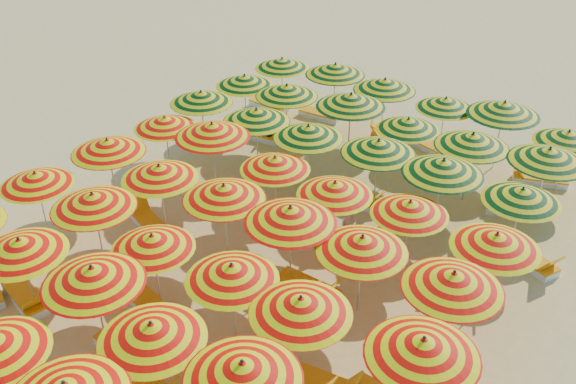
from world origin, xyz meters
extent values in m
plane|color=#EAB868|center=(0.00, 0.00, 0.00)|extent=(120.00, 120.00, 0.00)
cylinder|color=silver|center=(-1.03, -7.72, 1.03)|extent=(0.04, 0.04, 2.07)
sphere|color=black|center=(1.14, -7.73, 2.33)|extent=(0.07, 0.07, 0.07)
cylinder|color=silver|center=(-3.28, -5.57, 1.07)|extent=(0.04, 0.04, 2.15)
cone|color=#EC6C00|center=(-3.28, -5.57, 2.00)|extent=(2.41, 2.41, 0.41)
sphere|color=black|center=(-3.28, -5.57, 2.24)|extent=(0.07, 0.07, 0.07)
cylinder|color=silver|center=(-0.96, -5.38, 1.13)|extent=(0.04, 0.04, 2.27)
cone|color=#EC6C00|center=(-0.96, -5.38, 2.12)|extent=(2.49, 2.49, 0.43)
sphere|color=black|center=(-0.96, -5.38, 2.37)|extent=(0.08, 0.08, 0.08)
cylinder|color=silver|center=(1.23, -5.79, 1.09)|extent=(0.04, 0.04, 2.17)
cone|color=#EC6C00|center=(1.23, -5.79, 2.03)|extent=(2.80, 2.80, 0.41)
sphere|color=black|center=(1.23, -5.79, 2.26)|extent=(0.07, 0.07, 0.07)
cone|color=#EC6C00|center=(3.33, -5.59, 2.08)|extent=(2.68, 2.68, 0.43)
sphere|color=black|center=(3.33, -5.59, 2.33)|extent=(0.07, 0.07, 0.07)
cylinder|color=silver|center=(-5.79, -3.35, 1.01)|extent=(0.04, 0.04, 2.03)
cone|color=#EC6C00|center=(-5.79, -3.35, 1.89)|extent=(2.34, 2.34, 0.39)
sphere|color=black|center=(-5.79, -3.35, 2.11)|extent=(0.07, 0.07, 0.07)
cylinder|color=silver|center=(-3.37, -3.35, 1.11)|extent=(0.04, 0.04, 2.22)
cone|color=#EC6C00|center=(-3.37, -3.35, 2.07)|extent=(2.35, 2.35, 0.42)
sphere|color=black|center=(-3.37, -3.35, 2.31)|extent=(0.07, 0.07, 0.07)
cylinder|color=silver|center=(-1.04, -3.57, 1.01)|extent=(0.04, 0.04, 2.03)
cone|color=#EC6C00|center=(-1.04, -3.57, 1.89)|extent=(2.27, 2.27, 0.39)
sphere|color=black|center=(-1.04, -3.57, 2.11)|extent=(0.07, 0.07, 0.07)
cylinder|color=silver|center=(1.28, -3.43, 1.06)|extent=(0.04, 0.04, 2.11)
cone|color=#EC6C00|center=(1.28, -3.43, 1.97)|extent=(2.71, 2.71, 0.40)
sphere|color=black|center=(1.28, -3.43, 2.20)|extent=(0.07, 0.07, 0.07)
cylinder|color=silver|center=(3.17, -3.50, 1.09)|extent=(0.04, 0.04, 2.17)
cone|color=#EC6C00|center=(3.17, -3.50, 2.03)|extent=(2.20, 2.20, 0.41)
sphere|color=black|center=(3.17, -3.50, 2.27)|extent=(0.07, 0.07, 0.07)
cylinder|color=silver|center=(5.72, -3.18, 1.12)|extent=(0.04, 0.04, 2.24)
cone|color=#EC6C00|center=(5.72, -3.18, 2.09)|extent=(2.88, 2.88, 0.43)
sphere|color=black|center=(5.72, -3.18, 2.33)|extent=(0.07, 0.07, 0.07)
cylinder|color=silver|center=(-5.40, -1.10, 1.11)|extent=(0.04, 0.04, 2.22)
cone|color=#EC6C00|center=(-5.40, -1.10, 2.07)|extent=(2.81, 2.81, 0.42)
sphere|color=black|center=(-5.40, -1.10, 2.31)|extent=(0.07, 0.07, 0.07)
cylinder|color=silver|center=(-3.14, -1.24, 1.08)|extent=(0.04, 0.04, 2.15)
cone|color=#EC6C00|center=(-3.14, -1.24, 2.01)|extent=(2.39, 2.39, 0.41)
sphere|color=black|center=(-3.14, -1.24, 2.24)|extent=(0.07, 0.07, 0.07)
cylinder|color=silver|center=(-0.91, -1.10, 1.11)|extent=(0.04, 0.04, 2.22)
cone|color=#EC6C00|center=(-0.91, -1.10, 2.07)|extent=(2.80, 2.80, 0.42)
sphere|color=black|center=(-0.91, -1.10, 2.32)|extent=(0.07, 0.07, 0.07)
cylinder|color=silver|center=(1.18, -1.06, 1.16)|extent=(0.04, 0.04, 2.31)
cone|color=#EC6C00|center=(1.18, -1.06, 2.16)|extent=(2.95, 2.95, 0.44)
sphere|color=black|center=(1.18, -1.06, 2.41)|extent=(0.08, 0.08, 0.08)
cylinder|color=silver|center=(3.14, -0.96, 1.10)|extent=(0.04, 0.04, 2.19)
cone|color=#EC6C00|center=(3.14, -0.96, 2.05)|extent=(2.68, 2.68, 0.42)
sphere|color=black|center=(3.14, -0.96, 2.29)|extent=(0.07, 0.07, 0.07)
cylinder|color=silver|center=(5.40, -1.02, 1.12)|extent=(0.04, 0.04, 2.23)
cone|color=#EC6C00|center=(5.40, -1.02, 2.08)|extent=(2.94, 2.94, 0.42)
sphere|color=black|center=(5.40, -1.02, 2.33)|extent=(0.07, 0.07, 0.07)
cylinder|color=silver|center=(-5.44, 1.29, 1.01)|extent=(0.04, 0.04, 2.03)
cone|color=#EC6C00|center=(-5.44, 1.29, 1.89)|extent=(2.17, 2.17, 0.39)
sphere|color=black|center=(-5.44, 1.29, 2.12)|extent=(0.07, 0.07, 0.07)
cylinder|color=silver|center=(-3.44, 1.33, 1.16)|extent=(0.04, 0.04, 2.33)
cone|color=#EC6C00|center=(-3.44, 1.33, 2.17)|extent=(2.74, 2.74, 0.44)
sphere|color=black|center=(-3.44, 1.33, 2.43)|extent=(0.08, 0.08, 0.08)
cylinder|color=silver|center=(-0.93, 1.16, 1.02)|extent=(0.04, 0.04, 2.05)
cone|color=#EC6C00|center=(-0.93, 1.16, 1.91)|extent=(2.51, 2.51, 0.39)
sphere|color=black|center=(-0.93, 1.16, 2.13)|extent=(0.07, 0.07, 0.07)
cylinder|color=silver|center=(1.23, 0.93, 1.04)|extent=(0.04, 0.04, 2.07)
cone|color=#EC6C00|center=(1.23, 0.93, 1.94)|extent=(2.60, 2.60, 0.40)
sphere|color=black|center=(1.23, 0.93, 2.16)|extent=(0.07, 0.07, 0.07)
cylinder|color=silver|center=(3.27, 1.29, 1.02)|extent=(0.04, 0.04, 2.03)
cone|color=#EC6C00|center=(3.27, 1.29, 1.90)|extent=(2.08, 2.08, 0.39)
sphere|color=black|center=(3.27, 1.29, 2.12)|extent=(0.07, 0.07, 0.07)
cylinder|color=silver|center=(5.61, 1.04, 1.06)|extent=(0.04, 0.04, 2.13)
cone|color=#EC6C00|center=(5.61, 1.04, 1.99)|extent=(2.40, 2.40, 0.41)
sphere|color=black|center=(5.61, 1.04, 2.22)|extent=(0.07, 0.07, 0.07)
cylinder|color=silver|center=(-5.62, 3.25, 1.09)|extent=(0.04, 0.04, 2.19)
cone|color=#736F05|center=(-5.62, 3.25, 2.04)|extent=(2.63, 2.63, 0.42)
sphere|color=black|center=(-5.62, 3.25, 2.28)|extent=(0.07, 0.07, 0.07)
cylinder|color=silver|center=(-3.13, 3.15, 1.11)|extent=(0.04, 0.04, 2.22)
cone|color=#736F05|center=(-3.13, 3.15, 2.07)|extent=(2.55, 2.55, 0.42)
sphere|color=black|center=(-3.13, 3.15, 2.31)|extent=(0.07, 0.07, 0.07)
cylinder|color=silver|center=(-1.12, 3.16, 1.10)|extent=(0.04, 0.04, 2.19)
cone|color=#736F05|center=(-1.12, 3.16, 2.05)|extent=(2.49, 2.49, 0.42)
sphere|color=black|center=(-1.12, 3.16, 2.29)|extent=(0.07, 0.07, 0.07)
cylinder|color=silver|center=(1.16, 3.45, 1.12)|extent=(0.04, 0.04, 2.24)
cone|color=#736F05|center=(1.16, 3.45, 2.09)|extent=(2.42, 2.42, 0.43)
sphere|color=black|center=(1.16, 3.45, 2.34)|extent=(0.07, 0.07, 0.07)
cylinder|color=silver|center=(3.23, 3.37, 1.14)|extent=(0.04, 0.04, 2.29)
cone|color=#736F05|center=(3.23, 3.37, 2.13)|extent=(2.35, 2.35, 0.44)
sphere|color=black|center=(3.23, 3.37, 2.38)|extent=(0.08, 0.08, 0.08)
cylinder|color=silver|center=(5.42, 3.51, 1.03)|extent=(0.04, 0.04, 2.07)
cone|color=#736F05|center=(5.42, 3.51, 1.93)|extent=(2.48, 2.48, 0.39)
sphere|color=black|center=(5.42, 3.51, 2.16)|extent=(0.07, 0.07, 0.07)
cylinder|color=silver|center=(-5.44, 5.40, 1.07)|extent=(0.04, 0.04, 2.14)
cone|color=#736F05|center=(-5.44, 5.40, 1.99)|extent=(2.31, 2.31, 0.41)
sphere|color=black|center=(-5.44, 5.40, 2.23)|extent=(0.07, 0.07, 0.07)
cylinder|color=silver|center=(-3.52, 5.38, 1.11)|extent=(0.04, 0.04, 2.22)
cone|color=#736F05|center=(-3.52, 5.38, 2.07)|extent=(2.81, 2.81, 0.42)
sphere|color=black|center=(-3.52, 5.38, 2.31)|extent=(0.07, 0.07, 0.07)
cylinder|color=silver|center=(-1.11, 5.69, 1.18)|extent=(0.04, 0.04, 2.36)
cone|color=#736F05|center=(-1.11, 5.69, 2.20)|extent=(2.84, 2.84, 0.45)
sphere|color=black|center=(-1.11, 5.69, 2.46)|extent=(0.08, 0.08, 0.08)
cylinder|color=silver|center=(1.01, 5.74, 1.01)|extent=(0.04, 0.04, 2.03)
cone|color=#736F05|center=(1.01, 5.74, 1.89)|extent=(2.66, 2.66, 0.39)
sphere|color=black|center=(1.01, 5.74, 2.12)|extent=(0.07, 0.07, 0.07)
cylinder|color=silver|center=(3.26, 5.44, 1.13)|extent=(0.04, 0.04, 2.25)
cone|color=#736F05|center=(3.26, 5.44, 2.10)|extent=(2.81, 2.81, 0.43)
sphere|color=black|center=(3.26, 5.44, 2.35)|extent=(0.08, 0.08, 0.08)
cylinder|color=silver|center=(5.42, 5.74, 1.14)|extent=(0.04, 0.04, 2.28)
cone|color=#736F05|center=(5.42, 5.74, 2.13)|extent=(2.39, 2.39, 0.44)
sphere|color=black|center=(5.42, 5.74, 2.38)|extent=(0.08, 0.08, 0.08)
cylinder|color=silver|center=(-5.37, 7.65, 1.07)|extent=(0.04, 0.04, 2.13)
cone|color=#736F05|center=(-5.37, 7.65, 1.99)|extent=(2.36, 2.36, 0.41)
sphere|color=black|center=(-5.37, 7.65, 2.23)|extent=(0.07, 0.07, 0.07)
cylinder|color=silver|center=(-3.16, 8.01, 1.13)|extent=(0.04, 0.04, 2.27)
cone|color=#736F05|center=(-3.16, 8.01, 2.12)|extent=(2.38, 2.38, 0.43)
sphere|color=black|center=(-3.16, 8.01, 2.37)|extent=(0.08, 0.08, 0.08)
cylinder|color=silver|center=(-0.94, 7.79, 1.12)|extent=(0.04, 0.04, 2.25)
cone|color=#736F05|center=(-0.94, 7.79, 2.10)|extent=(2.93, 2.93, 0.43)
sphere|color=black|center=(-0.94, 7.79, 2.35)|extent=(0.07, 0.07, 0.07)
cylinder|color=silver|center=(1.33, 7.96, 1.02)|extent=(0.04, 0.04, 2.04)
cone|color=#736F05|center=(1.33, 7.96, 1.90)|extent=(2.18, 2.18, 0.39)
sphere|color=black|center=(1.33, 7.96, 2.13)|extent=(0.07, 0.07, 0.07)
cylinder|color=silver|center=(3.30, 7.99, 1.18)|extent=(0.05, 0.05, 2.37)
cone|color=#736F05|center=(3.30, 7.99, 2.21)|extent=(2.48, 2.48, 0.45)
sphere|color=black|center=(3.30, 7.99, 2.47)|extent=(0.08, 0.08, 0.08)
cylinder|color=silver|center=(5.47, 7.69, 1.04)|extent=(0.04, 0.04, 2.08)
cone|color=#736F05|center=(5.47, 7.69, 1.94)|extent=(2.75, 2.75, 0.40)
sphere|color=black|center=(5.47, 7.69, 2.17)|extent=(0.07, 0.07, 0.07)
cube|color=white|center=(-3.83, -5.50, 0.10)|extent=(1.79, 0.95, 0.20)
cube|color=orange|center=(-3.83, -5.50, 0.23)|extent=(1.79, 0.95, 0.06)
cube|color=orange|center=(-3.15, -5.66, 0.45)|extent=(0.49, 0.65, 0.48)
cube|color=white|center=(-0.41, -5.25, 0.10)|extent=(1.72, 0.65, 0.20)
cube|color=orange|center=(-0.41, -5.25, 0.23)|extent=(1.72, 0.65, 0.06)
cube|color=orange|center=(0.29, -5.28, 0.45)|extent=(0.39, 0.59, 0.48)
cube|color=orange|center=(0.68, -5.82, 0.23)|extent=(1.73, 0.68, 0.06)
cube|color=white|center=(-1.59, -3.78, 0.10)|extent=(1.79, 0.96, 0.20)
cube|color=orange|center=(-1.59, -3.78, 0.23)|extent=(1.79, 0.96, 0.06)
cube|color=orange|center=(-2.27, -3.62, 0.45)|extent=(0.49, 0.65, 0.48)
cube|color=orange|center=(3.72, -3.56, 0.23)|extent=(1.77, 0.82, 0.06)
cube|color=white|center=(-3.69, -1.37, 0.10)|extent=(1.80, 1.12, 0.20)
cube|color=orange|center=(-3.69, -1.37, 0.23)|extent=(1.80, 1.12, 0.06)
cube|color=orange|center=(-4.34, -1.14, 0.45)|extent=(0.54, 0.67, 0.48)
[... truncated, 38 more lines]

